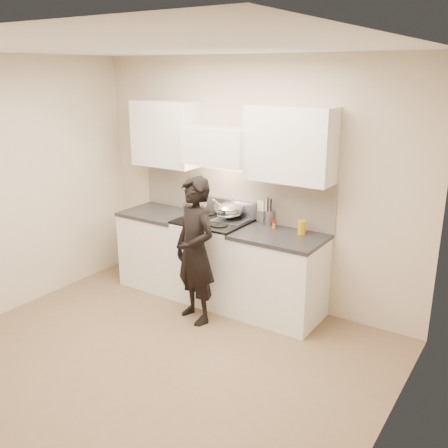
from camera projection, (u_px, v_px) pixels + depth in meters
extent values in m
plane|color=#7C6149|center=(152.00, 363.00, 4.52)|extent=(4.00, 4.00, 0.00)
cube|color=#C4B59D|center=(252.00, 182.00, 5.52)|extent=(4.00, 0.04, 2.70)
cube|color=#C4B59D|center=(0.00, 190.00, 5.17)|extent=(0.04, 3.50, 2.70)
cube|color=#C4B59D|center=(390.00, 271.00, 3.07)|extent=(0.04, 3.50, 2.70)
cube|color=white|center=(137.00, 48.00, 3.72)|extent=(4.00, 3.50, 0.02)
cube|color=#F3E2CF|center=(232.00, 194.00, 5.69)|extent=(2.50, 0.02, 0.53)
cube|color=#9494A5|center=(227.00, 207.00, 5.73)|extent=(0.76, 0.08, 0.20)
cube|color=white|center=(219.00, 146.00, 5.40)|extent=(0.76, 0.40, 0.40)
cylinder|color=silver|center=(210.00, 165.00, 5.30)|extent=(0.66, 0.02, 0.02)
cube|color=white|center=(290.00, 145.00, 4.97)|extent=(0.90, 0.33, 0.75)
cube|color=white|center=(165.00, 134.00, 5.81)|extent=(0.80, 0.33, 0.75)
cube|color=beige|center=(261.00, 206.00, 5.50)|extent=(0.08, 0.01, 0.12)
cube|color=white|center=(213.00, 261.00, 5.68)|extent=(0.76, 0.65, 0.92)
cube|color=black|center=(213.00, 221.00, 5.54)|extent=(0.76, 0.65, 0.02)
cube|color=#B9BCC7|center=(231.00, 219.00, 5.55)|extent=(0.36, 0.34, 0.01)
cylinder|color=silver|center=(198.00, 241.00, 5.35)|extent=(0.62, 0.02, 0.02)
cylinder|color=black|center=(192.00, 220.00, 5.51)|extent=(0.18, 0.18, 0.01)
cylinder|color=black|center=(219.00, 225.00, 5.32)|extent=(0.18, 0.18, 0.01)
cylinder|color=black|center=(208.00, 214.00, 5.75)|extent=(0.18, 0.18, 0.01)
cylinder|color=black|center=(234.00, 219.00, 5.56)|extent=(0.18, 0.18, 0.01)
cube|color=white|center=(278.00, 278.00, 5.25)|extent=(0.90, 0.65, 0.88)
cube|color=black|center=(280.00, 237.00, 5.11)|extent=(0.92, 0.67, 0.04)
cube|color=white|center=(161.00, 249.00, 6.09)|extent=(0.80, 0.65, 0.88)
cube|color=black|center=(159.00, 213.00, 5.96)|extent=(0.82, 0.67, 0.04)
ellipsoid|color=silver|center=(228.00, 211.00, 5.53)|extent=(0.31, 0.31, 0.17)
torus|color=silver|center=(228.00, 207.00, 5.52)|extent=(0.33, 0.33, 0.01)
ellipsoid|color=#F0E7C3|center=(228.00, 211.00, 5.53)|extent=(0.18, 0.18, 0.08)
cylinder|color=white|center=(219.00, 204.00, 5.42)|extent=(0.03, 0.23, 0.17)
cylinder|color=silver|center=(195.00, 212.00, 5.46)|extent=(0.32, 0.32, 0.18)
cube|color=silver|center=(186.00, 203.00, 5.56)|extent=(0.06, 0.04, 0.01)
cube|color=silver|center=(204.00, 209.00, 5.33)|extent=(0.06, 0.04, 0.01)
cylinder|color=#9494A5|center=(268.00, 218.00, 5.42)|extent=(0.11, 0.11, 0.16)
cylinder|color=black|center=(271.00, 211.00, 5.38)|extent=(0.01, 0.01, 0.28)
cylinder|color=white|center=(271.00, 211.00, 5.40)|extent=(0.01, 0.01, 0.28)
cylinder|color=#9494A5|center=(270.00, 210.00, 5.42)|extent=(0.01, 0.01, 0.28)
cylinder|color=black|center=(268.00, 210.00, 5.42)|extent=(0.01, 0.01, 0.28)
cylinder|color=#9494A5|center=(266.00, 210.00, 5.41)|extent=(0.01, 0.01, 0.28)
cylinder|color=white|center=(266.00, 211.00, 5.39)|extent=(0.01, 0.01, 0.28)
cylinder|color=black|center=(268.00, 211.00, 5.37)|extent=(0.01, 0.01, 0.28)
cylinder|color=#9494A5|center=(269.00, 211.00, 5.37)|extent=(0.01, 0.01, 0.28)
cylinder|color=orange|center=(274.00, 226.00, 5.31)|extent=(0.04, 0.04, 0.06)
cylinder|color=#B30200|center=(274.00, 222.00, 5.30)|extent=(0.04, 0.04, 0.02)
cylinder|color=#C1890F|center=(302.00, 227.00, 5.11)|extent=(0.08, 0.08, 0.15)
imported|color=black|center=(195.00, 251.00, 5.09)|extent=(0.65, 0.54, 1.54)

